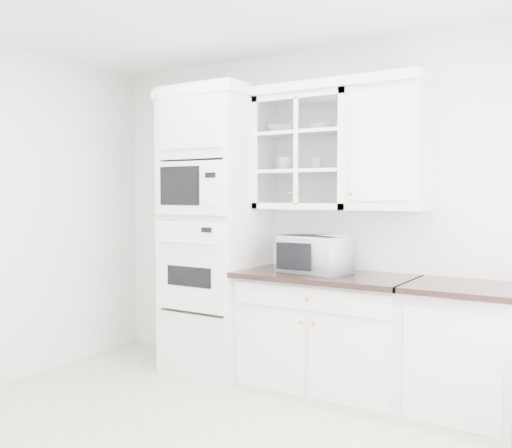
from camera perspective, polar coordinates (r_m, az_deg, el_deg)
The scene contains 12 objects.
room_shell at distance 3.59m, azimuth -3.99°, elevation 7.18°, with size 4.00×3.50×2.70m.
oven_column at distance 4.83m, azimuth -4.17°, elevation -0.79°, with size 0.76×0.68×2.40m.
base_cabinet_run at distance 4.44m, azimuth 7.03°, elevation -10.76°, with size 1.32×0.67×0.92m.
extra_base_cabinet at distance 4.13m, azimuth 19.95°, elevation -11.98°, with size 0.72×0.67×0.92m.
upper_cabinet_glass at distance 4.56m, azimuth 5.02°, elevation 7.16°, with size 0.80×0.33×0.90m.
upper_cabinet_solid at distance 4.29m, azimuth 13.11°, elevation 7.36°, with size 0.55×0.33×0.90m, color white.
crown_molding at distance 4.65m, azimuth 3.73°, elevation 13.11°, with size 2.14×0.38×0.07m, color white.
countertop_microwave at distance 4.36m, azimuth 6.05°, elevation -3.00°, with size 0.49×0.41×0.29m, color white.
bowl_a at distance 4.67m, azimuth 2.81°, elevation 9.41°, with size 0.24×0.24×0.06m, color white.
bowl_b at distance 4.55m, azimuth 6.46°, elevation 9.56°, with size 0.18×0.18×0.06m, color white.
cup_a at distance 4.64m, azimuth 3.01°, elevation 6.00°, with size 0.13×0.13×0.10m, color white.
cup_b at distance 4.53m, azimuth 6.14°, elevation 6.01°, with size 0.10×0.10×0.09m, color white.
Camera 1 is at (2.12, -2.45, 1.51)m, focal length 40.00 mm.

